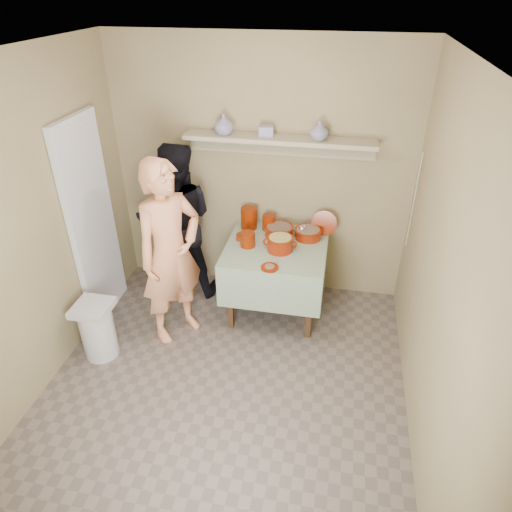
% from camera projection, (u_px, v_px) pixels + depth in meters
% --- Properties ---
extents(ground, '(3.50, 3.50, 0.00)m').
position_uv_depth(ground, '(221.00, 398.00, 3.79)').
color(ground, '#6A5C53').
rests_on(ground, ground).
extents(tile_panel, '(0.06, 0.70, 2.00)m').
position_uv_depth(tile_panel, '(92.00, 224.00, 4.29)').
color(tile_panel, silver).
rests_on(tile_panel, ground).
extents(plate_stack_a, '(0.17, 0.17, 0.22)m').
position_uv_depth(plate_stack_a, '(249.00, 218.00, 4.67)').
color(plate_stack_a, '#671802').
rests_on(plate_stack_a, serving_table).
extents(plate_stack_b, '(0.13, 0.13, 0.16)m').
position_uv_depth(plate_stack_b, '(269.00, 222.00, 4.66)').
color(plate_stack_b, '#671802').
rests_on(plate_stack_b, serving_table).
extents(bowl_stack, '(0.14, 0.14, 0.14)m').
position_uv_depth(bowl_stack, '(248.00, 239.00, 4.38)').
color(bowl_stack, '#671802').
rests_on(bowl_stack, serving_table).
extents(empty_bowl, '(0.15, 0.15, 0.04)m').
position_uv_depth(empty_bowl, '(244.00, 237.00, 4.52)').
color(empty_bowl, '#671802').
rests_on(empty_bowl, serving_table).
extents(propped_lid, '(0.26, 0.10, 0.25)m').
position_uv_depth(propped_lid, '(324.00, 223.00, 4.56)').
color(propped_lid, '#671802').
rests_on(propped_lid, serving_table).
extents(vase_right, '(0.20, 0.20, 0.17)m').
position_uv_depth(vase_right, '(319.00, 131.00, 4.09)').
color(vase_right, navy).
rests_on(vase_right, wall_shelf).
extents(vase_left, '(0.26, 0.26, 0.19)m').
position_uv_depth(vase_left, '(224.00, 124.00, 4.23)').
color(vase_left, navy).
rests_on(vase_left, wall_shelf).
extents(ceramic_box, '(0.15, 0.11, 0.09)m').
position_uv_depth(ceramic_box, '(266.00, 131.00, 4.21)').
color(ceramic_box, navy).
rests_on(ceramic_box, wall_shelf).
extents(person_cook, '(0.72, 0.77, 1.76)m').
position_uv_depth(person_cook, '(171.00, 254.00, 4.05)').
color(person_cook, '#EF9967').
rests_on(person_cook, ground).
extents(person_helper, '(0.95, 0.83, 1.67)m').
position_uv_depth(person_helper, '(177.00, 223.00, 4.66)').
color(person_helper, black).
rests_on(person_helper, ground).
extents(room_shell, '(3.04, 3.54, 2.62)m').
position_uv_depth(room_shell, '(211.00, 226.00, 2.94)').
color(room_shell, '#998A5D').
rests_on(room_shell, ground).
extents(serving_table, '(0.97, 0.97, 0.76)m').
position_uv_depth(serving_table, '(276.00, 256.00, 4.48)').
color(serving_table, '#4C2D16').
rests_on(serving_table, ground).
extents(cazuela_meat_a, '(0.30, 0.30, 0.10)m').
position_uv_depth(cazuela_meat_a, '(279.00, 230.00, 4.56)').
color(cazuela_meat_a, '#6A0F00').
rests_on(cazuela_meat_a, serving_table).
extents(cazuela_meat_b, '(0.28, 0.28, 0.10)m').
position_uv_depth(cazuela_meat_b, '(308.00, 233.00, 4.52)').
color(cazuela_meat_b, '#6A0F00').
rests_on(cazuela_meat_b, serving_table).
extents(ladle, '(0.08, 0.26, 0.19)m').
position_uv_depth(ladle, '(302.00, 228.00, 4.48)').
color(ladle, silver).
rests_on(ladle, cazuela_meat_b).
extents(cazuela_rice, '(0.33, 0.25, 0.14)m').
position_uv_depth(cazuela_rice, '(280.00, 243.00, 4.30)').
color(cazuela_rice, '#6A0F00').
rests_on(cazuela_rice, serving_table).
extents(front_plate, '(0.16, 0.16, 0.03)m').
position_uv_depth(front_plate, '(270.00, 267.00, 4.07)').
color(front_plate, '#671802').
rests_on(front_plate, serving_table).
extents(wall_shelf, '(1.80, 0.25, 0.21)m').
position_uv_depth(wall_shelf, '(279.00, 141.00, 4.26)').
color(wall_shelf, tan).
rests_on(wall_shelf, room_shell).
extents(trash_bin, '(0.32, 0.32, 0.56)m').
position_uv_depth(trash_bin, '(98.00, 329.00, 4.09)').
color(trash_bin, silver).
rests_on(trash_bin, ground).
extents(electrical_cord, '(0.01, 0.05, 0.90)m').
position_uv_depth(electrical_cord, '(414.00, 201.00, 4.13)').
color(electrical_cord, silver).
rests_on(electrical_cord, wall_shelf).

